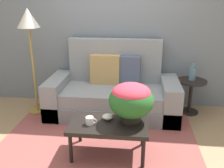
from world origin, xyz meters
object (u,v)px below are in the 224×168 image
coffee_table (109,126)px  potted_plant (131,99)px  couch (113,93)px  floor_lamp (29,27)px  side_table (191,90)px  coffee_mug (90,121)px  table_vase (193,73)px  snack_bowl (108,117)px

coffee_table → potted_plant: size_ratio=1.75×
couch → floor_lamp: 1.64m
couch → side_table: size_ratio=3.66×
side_table → potted_plant: bearing=-127.5°
coffee_mug → table_vase: (1.39, 1.36, 0.20)m
floor_lamp → snack_bowl: bearing=-36.5°
coffee_table → floor_lamp: bearing=141.7°
coffee_table → floor_lamp: floor_lamp is taller
coffee_mug → table_vase: table_vase is taller
potted_plant → table_vase: 1.53m
side_table → table_vase: table_vase is taller
side_table → coffee_mug: bearing=-135.9°
coffee_table → table_vase: size_ratio=3.42×
floor_lamp → table_vase: 2.61m
side_table → coffee_mug: size_ratio=4.16×
coffee_table → table_vase: 1.78m
potted_plant → coffee_table: bearing=-161.8°
side_table → potted_plant: size_ratio=1.07×
coffee_mug → snack_bowl: size_ratio=1.01×
couch → side_table: bearing=5.6°
coffee_table → side_table: (1.18, 1.29, 0.01)m
table_vase → floor_lamp: bearing=-174.0°
coffee_table → snack_bowl: (-0.02, 0.08, 0.08)m
potted_plant → table_vase: potted_plant is taller
couch → coffee_mug: (-0.14, -1.22, 0.13)m
snack_bowl → table_vase: bearing=45.6°
couch → side_table: couch is taller
couch → side_table: 1.25m
couch → coffee_table: size_ratio=2.23×
couch → snack_bowl: bearing=-87.5°
floor_lamp → potted_plant: floor_lamp is taller
table_vase → couch: bearing=-173.6°
coffee_table → snack_bowl: bearing=104.7°
coffee_table → floor_lamp: (-1.32, 1.04, 1.01)m
table_vase → side_table: bearing=-83.3°
potted_plant → snack_bowl: (-0.27, 0.00, -0.24)m
potted_plant → couch: bearing=106.5°
side_table → table_vase: size_ratio=2.09×
floor_lamp → potted_plant: (1.57, -0.96, -0.69)m
floor_lamp → coffee_mug: 1.81m
floor_lamp → coffee_mug: (1.11, -1.10, -0.92)m
coffee_table → table_vase: bearing=48.0°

